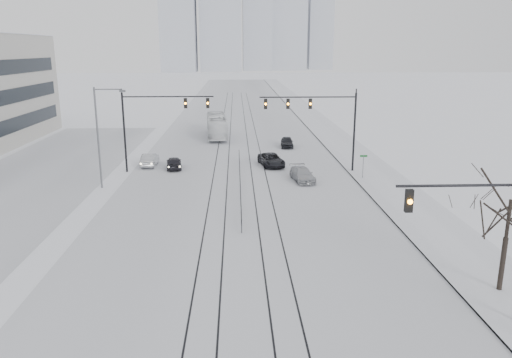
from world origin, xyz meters
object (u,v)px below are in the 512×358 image
at_px(box_truck, 217,126).
at_px(sedan_sb_inner, 174,163).
at_px(traffic_mast_near, 493,230).
at_px(sedan_nb_front, 271,160).
at_px(sedan_sb_outer, 150,160).
at_px(sedan_nb_far, 287,142).
at_px(bare_tree, 510,210).
at_px(sedan_nb_right, 302,175).

bearing_deg(box_truck, sedan_sb_inner, 75.01).
distance_m(traffic_mast_near, sedan_nb_front, 33.07).
bearing_deg(sedan_sb_outer, sedan_nb_far, -147.54).
relative_size(bare_tree, sedan_nb_front, 1.29).
relative_size(traffic_mast_near, sedan_sb_outer, 1.73).
distance_m(sedan_sb_outer, sedan_nb_far, 18.57).
bearing_deg(sedan_sb_outer, traffic_mast_near, 122.53).
bearing_deg(sedan_sb_inner, sedan_nb_far, -146.49).
bearing_deg(box_truck, sedan_nb_far, 135.97).
height_order(traffic_mast_near, bare_tree, traffic_mast_near).
distance_m(sedan_nb_right, sedan_nb_far, 16.76).
bearing_deg(sedan_nb_right, sedan_nb_far, 81.37).
relative_size(sedan_sb_inner, sedan_nb_front, 0.79).
bearing_deg(sedan_nb_front, sedan_nb_far, 65.53).
bearing_deg(bare_tree, sedan_nb_front, 108.63).
distance_m(sedan_sb_outer, sedan_nb_right, 17.00).
bearing_deg(sedan_nb_right, bare_tree, -80.07).
bearing_deg(sedan_nb_right, box_truck, 102.19).
bearing_deg(box_truck, sedan_nb_front, 105.81).
bearing_deg(sedan_sb_inner, bare_tree, 118.00).
bearing_deg(sedan_sb_inner, sedan_sb_outer, -35.08).
relative_size(sedan_sb_outer, sedan_nb_far, 1.07).
xyz_separation_m(sedan_sb_outer, sedan_nb_right, (15.53, -6.93, -0.04)).
relative_size(bare_tree, sedan_nb_right, 1.41).
height_order(sedan_sb_inner, sedan_nb_far, sedan_nb_far).
bearing_deg(sedan_sb_inner, box_truck, -108.72).
bearing_deg(bare_tree, traffic_mast_near, -128.76).
height_order(sedan_nb_right, box_truck, box_truck).
bearing_deg(sedan_sb_inner, traffic_mast_near, 112.05).
relative_size(bare_tree, sedan_sb_outer, 1.51).
distance_m(sedan_sb_inner, sedan_nb_far, 17.20).
xyz_separation_m(sedan_sb_outer, sedan_nb_far, (15.75, 9.83, -0.02)).
bearing_deg(sedan_sb_outer, box_truck, -109.93).
distance_m(sedan_sb_inner, sedan_sb_outer, 3.12).
height_order(bare_tree, sedan_nb_far, bare_tree).
relative_size(sedan_nb_right, sedan_nb_far, 1.14).
xyz_separation_m(sedan_sb_inner, sedan_nb_far, (12.99, 11.28, 0.01)).
bearing_deg(sedan_nb_front, traffic_mast_near, -86.78).
distance_m(traffic_mast_near, sedan_nb_far, 42.84).
height_order(traffic_mast_near, sedan_nb_far, traffic_mast_near).
relative_size(sedan_nb_front, box_truck, 0.42).
xyz_separation_m(sedan_sb_inner, box_truck, (3.80, 19.07, 0.94)).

